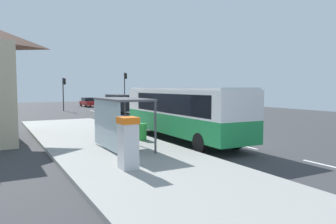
{
  "coord_description": "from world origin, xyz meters",
  "views": [
    {
      "loc": [
        -11.74,
        -14.21,
        3.21
      ],
      "look_at": [
        -1.0,
        5.28,
        1.5
      ],
      "focal_mm": 34.22,
      "sensor_mm": 36.0,
      "label": 1
    }
  ],
  "objects_px": {
    "ticket_machine": "(128,142)",
    "traffic_light_near_side": "(125,85)",
    "white_van": "(119,102)",
    "recycling_bin_green": "(142,132)",
    "recycling_bin_orange": "(133,129)",
    "recycling_bin_blue": "(137,130)",
    "traffic_light_far_side": "(64,89)",
    "bus": "(181,110)",
    "bus_shelter": "(117,110)",
    "recycling_bin_red": "(128,128)",
    "sedan_near": "(88,102)"
  },
  "relations": [
    {
      "from": "recycling_bin_green",
      "to": "recycling_bin_blue",
      "type": "height_order",
      "value": "same"
    },
    {
      "from": "recycling_bin_red",
      "to": "bus",
      "type": "bearing_deg",
      "value": -43.85
    },
    {
      "from": "bus",
      "to": "traffic_light_near_side",
      "type": "height_order",
      "value": "traffic_light_near_side"
    },
    {
      "from": "traffic_light_far_side",
      "to": "bus_shelter",
      "type": "distance_m",
      "value": 30.48
    },
    {
      "from": "ticket_machine",
      "to": "traffic_light_near_side",
      "type": "bearing_deg",
      "value": 68.91
    },
    {
      "from": "white_van",
      "to": "ticket_machine",
      "type": "relative_size",
      "value": 2.7
    },
    {
      "from": "recycling_bin_green",
      "to": "traffic_light_near_side",
      "type": "distance_m",
      "value": 29.35
    },
    {
      "from": "traffic_light_near_side",
      "to": "bus_shelter",
      "type": "xyz_separation_m",
      "value": [
        -11.91,
        -29.49,
        -1.46
      ]
    },
    {
      "from": "traffic_light_near_side",
      "to": "bus_shelter",
      "type": "height_order",
      "value": "traffic_light_near_side"
    },
    {
      "from": "bus",
      "to": "recycling_bin_orange",
      "type": "bearing_deg",
      "value": 145.81
    },
    {
      "from": "bus",
      "to": "bus_shelter",
      "type": "distance_m",
      "value": 4.99
    },
    {
      "from": "bus",
      "to": "traffic_light_far_side",
      "type": "height_order",
      "value": "traffic_light_far_side"
    },
    {
      "from": "traffic_light_far_side",
      "to": "bus_shelter",
      "type": "bearing_deg",
      "value": -96.25
    },
    {
      "from": "recycling_bin_green",
      "to": "white_van",
      "type": "bearing_deg",
      "value": 73.21
    },
    {
      "from": "recycling_bin_red",
      "to": "recycling_bin_orange",
      "type": "bearing_deg",
      "value": -90.0
    },
    {
      "from": "recycling_bin_blue",
      "to": "bus_shelter",
      "type": "xyz_separation_m",
      "value": [
        -2.21,
        -2.63,
        1.44
      ]
    },
    {
      "from": "traffic_light_far_side",
      "to": "bus_shelter",
      "type": "height_order",
      "value": "traffic_light_far_side"
    },
    {
      "from": "bus",
      "to": "sedan_near",
      "type": "xyz_separation_m",
      "value": [
        4.01,
        36.62,
        -1.05
      ]
    },
    {
      "from": "recycling_bin_orange",
      "to": "bus_shelter",
      "type": "xyz_separation_m",
      "value": [
        -2.21,
        -3.33,
        1.44
      ]
    },
    {
      "from": "white_van",
      "to": "recycling_bin_green",
      "type": "distance_m",
      "value": 22.16
    },
    {
      "from": "ticket_machine",
      "to": "recycling_bin_orange",
      "type": "bearing_deg",
      "value": 66.26
    },
    {
      "from": "sedan_near",
      "to": "ticket_machine",
      "type": "height_order",
      "value": "ticket_machine"
    },
    {
      "from": "ticket_machine",
      "to": "recycling_bin_blue",
      "type": "xyz_separation_m",
      "value": [
        3.16,
        6.49,
        -0.52
      ]
    },
    {
      "from": "white_van",
      "to": "recycling_bin_blue",
      "type": "height_order",
      "value": "white_van"
    },
    {
      "from": "ticket_machine",
      "to": "recycling_bin_green",
      "type": "xyz_separation_m",
      "value": [
        3.16,
        5.79,
        -0.52
      ]
    },
    {
      "from": "recycling_bin_blue",
      "to": "traffic_light_near_side",
      "type": "relative_size",
      "value": 0.18
    },
    {
      "from": "white_van",
      "to": "ticket_machine",
      "type": "xyz_separation_m",
      "value": [
        -9.56,
        -26.99,
        -0.17
      ]
    },
    {
      "from": "traffic_light_far_side",
      "to": "traffic_light_near_side",
      "type": "bearing_deg",
      "value": -5.32
    },
    {
      "from": "recycling_bin_orange",
      "to": "bus_shelter",
      "type": "bearing_deg",
      "value": -123.57
    },
    {
      "from": "ticket_machine",
      "to": "traffic_light_near_side",
      "type": "height_order",
      "value": "traffic_light_near_side"
    },
    {
      "from": "ticket_machine",
      "to": "bus_shelter",
      "type": "distance_m",
      "value": 4.07
    },
    {
      "from": "recycling_bin_green",
      "to": "recycling_bin_orange",
      "type": "xyz_separation_m",
      "value": [
        0.0,
        1.4,
        0.0
      ]
    },
    {
      "from": "recycling_bin_red",
      "to": "bus_shelter",
      "type": "height_order",
      "value": "bus_shelter"
    },
    {
      "from": "recycling_bin_blue",
      "to": "traffic_light_near_side",
      "type": "xyz_separation_m",
      "value": [
        9.7,
        26.85,
        2.9
      ]
    },
    {
      "from": "recycling_bin_blue",
      "to": "white_van",
      "type": "bearing_deg",
      "value": 72.67
    },
    {
      "from": "recycling_bin_orange",
      "to": "recycling_bin_blue",
      "type": "bearing_deg",
      "value": -90.0
    },
    {
      "from": "recycling_bin_blue",
      "to": "bus_shelter",
      "type": "bearing_deg",
      "value": -130.03
    },
    {
      "from": "ticket_machine",
      "to": "bus_shelter",
      "type": "relative_size",
      "value": 0.48
    },
    {
      "from": "sedan_near",
      "to": "recycling_bin_orange",
      "type": "xyz_separation_m",
      "value": [
        -6.5,
        -34.93,
        -0.14
      ]
    },
    {
      "from": "recycling_bin_blue",
      "to": "recycling_bin_orange",
      "type": "distance_m",
      "value": 0.7
    },
    {
      "from": "white_van",
      "to": "sedan_near",
      "type": "xyz_separation_m",
      "value": [
        0.1,
        15.12,
        -0.55
      ]
    },
    {
      "from": "sedan_near",
      "to": "recycling_bin_red",
      "type": "bearing_deg",
      "value": -100.75
    },
    {
      "from": "recycling_bin_green",
      "to": "recycling_bin_red",
      "type": "distance_m",
      "value": 2.1
    },
    {
      "from": "ticket_machine",
      "to": "traffic_light_far_side",
      "type": "xyz_separation_m",
      "value": [
        4.27,
        34.14,
        1.86
      ]
    },
    {
      "from": "white_van",
      "to": "recycling_bin_red",
      "type": "relative_size",
      "value": 5.52
    },
    {
      "from": "bus",
      "to": "ticket_machine",
      "type": "height_order",
      "value": "bus"
    },
    {
      "from": "white_van",
      "to": "recycling_bin_blue",
      "type": "distance_m",
      "value": 21.49
    },
    {
      "from": "sedan_near",
      "to": "recycling_bin_red",
      "type": "distance_m",
      "value": 34.84
    },
    {
      "from": "white_van",
      "to": "recycling_bin_red",
      "type": "height_order",
      "value": "white_van"
    },
    {
      "from": "white_van",
      "to": "recycling_bin_orange",
      "type": "distance_m",
      "value": 20.82
    }
  ]
}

